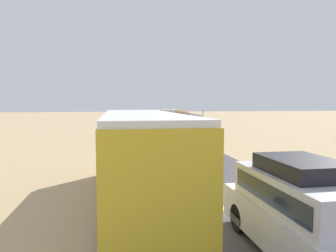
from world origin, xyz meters
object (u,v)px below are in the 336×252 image
(bus, at_px, (141,154))
(car_far, at_px, (151,123))
(suv_near, at_px, (300,208))
(livestock_truck, at_px, (173,121))

(bus, relative_size, car_far, 2.16)
(car_far, bearing_deg, suv_near, -90.52)
(bus, bearing_deg, suv_near, -53.88)
(livestock_truck, xyz_separation_m, car_far, (-1.15, 8.75, -0.70))
(suv_near, xyz_separation_m, bus, (-3.30, 4.52, 0.60))
(suv_near, distance_m, car_far, 31.91)
(suv_near, distance_m, bus, 5.63)
(bus, height_order, car_far, bus)
(suv_near, height_order, bus, bus)
(suv_near, bearing_deg, livestock_truck, 86.43)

